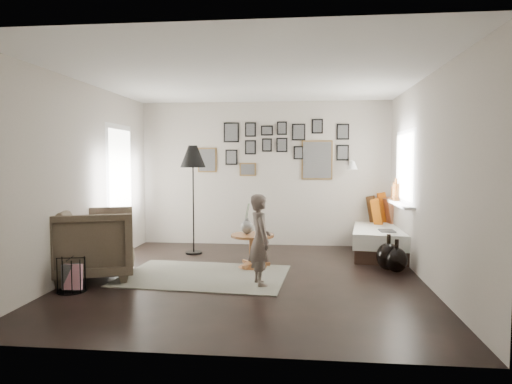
# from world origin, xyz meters

# --- Properties ---
(ground) EXTENTS (4.80, 4.80, 0.00)m
(ground) POSITION_xyz_m (0.00, 0.00, 0.00)
(ground) COLOR black
(ground) RESTS_ON ground
(wall_back) EXTENTS (4.50, 0.00, 4.50)m
(wall_back) POSITION_xyz_m (0.00, 2.40, 1.30)
(wall_back) COLOR #AEA598
(wall_back) RESTS_ON ground
(wall_front) EXTENTS (4.50, 0.00, 4.50)m
(wall_front) POSITION_xyz_m (0.00, -2.40, 1.30)
(wall_front) COLOR #AEA598
(wall_front) RESTS_ON ground
(wall_left) EXTENTS (0.00, 4.80, 4.80)m
(wall_left) POSITION_xyz_m (-2.25, 0.00, 1.30)
(wall_left) COLOR #AEA598
(wall_left) RESTS_ON ground
(wall_right) EXTENTS (0.00, 4.80, 4.80)m
(wall_right) POSITION_xyz_m (2.25, 0.00, 1.30)
(wall_right) COLOR #AEA598
(wall_right) RESTS_ON ground
(ceiling) EXTENTS (4.80, 4.80, 0.00)m
(ceiling) POSITION_xyz_m (0.00, 0.00, 2.60)
(ceiling) COLOR white
(ceiling) RESTS_ON wall_back
(door_left) EXTENTS (0.00, 2.14, 2.14)m
(door_left) POSITION_xyz_m (-2.23, 1.20, 1.05)
(door_left) COLOR white
(door_left) RESTS_ON wall_left
(window_right) EXTENTS (0.15, 1.32, 1.30)m
(window_right) POSITION_xyz_m (2.18, 1.34, 0.93)
(window_right) COLOR white
(window_right) RESTS_ON wall_right
(gallery_wall) EXTENTS (2.74, 0.03, 1.08)m
(gallery_wall) POSITION_xyz_m (0.29, 2.38, 1.74)
(gallery_wall) COLOR brown
(gallery_wall) RESTS_ON wall_back
(wall_sconce) EXTENTS (0.18, 0.36, 0.16)m
(wall_sconce) POSITION_xyz_m (1.55, 2.13, 1.46)
(wall_sconce) COLOR white
(wall_sconce) RESTS_ON wall_back
(rug) EXTENTS (2.26, 1.66, 0.01)m
(rug) POSITION_xyz_m (-0.60, 0.03, 0.01)
(rug) COLOR beige
(rug) RESTS_ON ground
(pedestal_table) EXTENTS (0.62, 0.62, 0.49)m
(pedestal_table) POSITION_xyz_m (-0.01, 0.58, 0.22)
(pedestal_table) COLOR brown
(pedestal_table) RESTS_ON ground
(vase) EXTENTS (0.18, 0.18, 0.44)m
(vase) POSITION_xyz_m (-0.09, 0.60, 0.62)
(vase) COLOR black
(vase) RESTS_ON pedestal_table
(candles) EXTENTS (0.11, 0.11, 0.23)m
(candles) POSITION_xyz_m (0.10, 0.58, 0.60)
(candles) COLOR black
(candles) RESTS_ON pedestal_table
(daybed) EXTENTS (1.12, 2.10, 0.98)m
(daybed) POSITION_xyz_m (2.00, 1.93, 0.30)
(daybed) COLOR black
(daybed) RESTS_ON ground
(magazine_on_daybed) EXTENTS (0.23, 0.31, 0.02)m
(magazine_on_daybed) POSITION_xyz_m (2.00, 1.28, 0.46)
(magazine_on_daybed) COLOR black
(magazine_on_daybed) RESTS_ON daybed
(armchair) EXTENTS (1.30, 1.28, 0.92)m
(armchair) POSITION_xyz_m (-2.00, -0.21, 0.46)
(armchair) COLOR brown
(armchair) RESTS_ON ground
(armchair_cushion) EXTENTS (0.54, 0.54, 0.19)m
(armchair_cushion) POSITION_xyz_m (-2.00, -0.16, 0.48)
(armchair_cushion) COLOR white
(armchair_cushion) RESTS_ON armchair
(floor_lamp) EXTENTS (0.42, 0.42, 1.79)m
(floor_lamp) POSITION_xyz_m (-1.09, 1.46, 1.54)
(floor_lamp) COLOR black
(floor_lamp) RESTS_ON ground
(magazine_basket) EXTENTS (0.38, 0.38, 0.40)m
(magazine_basket) POSITION_xyz_m (-2.00, -0.84, 0.20)
(magazine_basket) COLOR black
(magazine_basket) RESTS_ON ground
(demijohn_large) EXTENTS (0.34, 0.34, 0.51)m
(demijohn_large) POSITION_xyz_m (1.91, 0.64, 0.20)
(demijohn_large) COLOR black
(demijohn_large) RESTS_ON ground
(demijohn_small) EXTENTS (0.30, 0.30, 0.46)m
(demijohn_small) POSITION_xyz_m (2.00, 0.52, 0.17)
(demijohn_small) COLOR black
(demijohn_small) RESTS_ON ground
(child) EXTENTS (0.41, 0.49, 1.13)m
(child) POSITION_xyz_m (0.19, -0.33, 0.57)
(child) COLOR #6B5C54
(child) RESTS_ON ground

